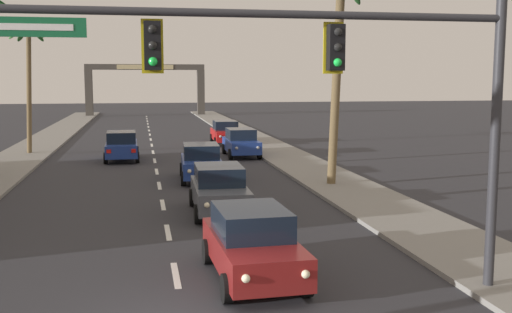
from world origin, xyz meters
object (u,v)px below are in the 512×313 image
at_px(palm_right_second, 339,26).
at_px(town_gateway_arch, 146,82).
at_px(traffic_signal_mast, 337,73).
at_px(sedan_parked_nearest_kerb, 225,132).
at_px(sedan_parked_mid_kerb, 241,142).
at_px(sedan_oncoming_far, 122,146).
at_px(sedan_third_in_queue, 219,189).
at_px(sedan_fifth_in_queue, 201,162).
at_px(palm_left_farthest, 29,56).
at_px(sedan_lead_at_stop_bar, 252,243).

xyz_separation_m(palm_right_second, town_gateway_arch, (-7.64, 53.55, -2.68)).
bearing_deg(traffic_signal_mast, sedan_parked_nearest_kerb, 86.27).
xyz_separation_m(sedan_parked_nearest_kerb, sedan_parked_mid_kerb, (-0.03, -7.19, 0.00)).
bearing_deg(sedan_oncoming_far, sedan_third_in_queue, -75.95).
xyz_separation_m(traffic_signal_mast, sedan_parked_mid_kerb, (2.04, 24.55, -3.96)).
distance_m(sedan_third_in_queue, sedan_parked_nearest_kerb, 22.99).
bearing_deg(town_gateway_arch, palm_right_second, -81.88).
bearing_deg(sedan_parked_nearest_kerb, town_gateway_arch, 98.49).
xyz_separation_m(sedan_fifth_in_queue, palm_left_farthest, (-9.32, 11.47, 5.22)).
distance_m(traffic_signal_mast, palm_left_farthest, 29.63).
bearing_deg(sedan_oncoming_far, town_gateway_arch, 87.53).
relative_size(sedan_lead_at_stop_bar, sedan_parked_mid_kerb, 1.01).
bearing_deg(sedan_third_in_queue, sedan_fifth_in_queue, 89.41).
relative_size(sedan_oncoming_far, palm_right_second, 0.47).
relative_size(sedan_lead_at_stop_bar, sedan_third_in_queue, 1.00).
bearing_deg(sedan_parked_mid_kerb, traffic_signal_mast, -94.74).
height_order(sedan_fifth_in_queue, palm_left_farthest, palm_left_farthest).
bearing_deg(town_gateway_arch, sedan_fifth_in_queue, -87.77).
distance_m(sedan_parked_nearest_kerb, palm_right_second, 19.43).
height_order(sedan_oncoming_far, sedan_parked_mid_kerb, same).
distance_m(sedan_oncoming_far, town_gateway_arch, 43.13).
distance_m(sedan_lead_at_stop_bar, sedan_third_in_queue, 7.20).
distance_m(sedan_parked_mid_kerb, town_gateway_arch, 42.88).
bearing_deg(town_gateway_arch, sedan_oncoming_far, -92.47).
distance_m(traffic_signal_mast, palm_right_second, 14.30).
bearing_deg(town_gateway_arch, sedan_parked_mid_kerb, -82.98).
bearing_deg(sedan_lead_at_stop_bar, traffic_signal_mast, -51.66).
relative_size(sedan_lead_at_stop_bar, sedan_parked_nearest_kerb, 1.01).
xyz_separation_m(palm_left_farthest, palm_right_second, (14.97, -14.23, 0.84)).
bearing_deg(town_gateway_arch, sedan_third_in_queue, -88.12).
bearing_deg(sedan_oncoming_far, sedan_lead_at_stop_bar, -80.74).
height_order(traffic_signal_mast, sedan_fifth_in_queue, traffic_signal_mast).
xyz_separation_m(palm_left_farthest, town_gateway_arch, (7.34, 39.32, -1.84)).
distance_m(sedan_third_in_queue, palm_left_farthest, 21.47).
distance_m(sedan_lead_at_stop_bar, sedan_parked_mid_kerb, 23.01).
xyz_separation_m(traffic_signal_mast, sedan_lead_at_stop_bar, (-1.43, 1.80, -3.96)).
height_order(sedan_third_in_queue, palm_left_farthest, palm_left_farthest).
bearing_deg(sedan_parked_mid_kerb, palm_right_second, -77.78).
bearing_deg(palm_left_farthest, sedan_fifth_in_queue, -50.90).
relative_size(sedan_parked_mid_kerb, town_gateway_arch, 0.30).
xyz_separation_m(traffic_signal_mast, town_gateway_arch, (-3.19, 66.98, -0.58)).
height_order(traffic_signal_mast, sedan_parked_nearest_kerb, traffic_signal_mast).
relative_size(sedan_third_in_queue, palm_right_second, 0.47).
height_order(sedan_third_in_queue, sedan_parked_nearest_kerb, same).
xyz_separation_m(sedan_oncoming_far, sedan_parked_mid_kerb, (7.08, 0.53, 0.00)).
xyz_separation_m(traffic_signal_mast, sedan_third_in_queue, (-1.29, 9.00, -3.96)).
relative_size(sedan_oncoming_far, palm_left_farthest, 0.54).
xyz_separation_m(traffic_signal_mast, sedan_oncoming_far, (-5.05, 24.03, -3.96)).
bearing_deg(sedan_fifth_in_queue, sedan_parked_mid_kerb, 68.76).
relative_size(palm_right_second, town_gateway_arch, 0.65).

